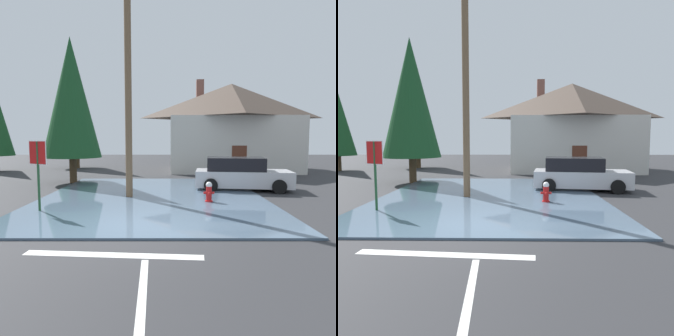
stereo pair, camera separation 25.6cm
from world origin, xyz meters
The scene contains 11 objects.
ground_plane centered at (0.00, 0.00, -0.05)m, with size 80.00×80.00×0.10m, color #2D2D30.
flood_puddle centered at (0.19, 4.55, 0.03)m, with size 9.05×11.40×0.06m, color #4C6075.
lane_stop_bar centered at (-0.35, -2.10, 0.00)m, with size 3.86×0.30×0.01m, color silver.
lane_center_stripe centered at (0.43, -4.30, 0.00)m, with size 3.87×0.14×0.01m, color silver.
stop_sign_near centered at (-3.48, 1.78, 1.72)m, with size 0.71×0.38×2.40m.
fire_hydrant centered at (2.39, 3.31, 0.41)m, with size 0.41×0.36×0.83m.
utility_pole centered at (-0.79, 4.36, 4.72)m, with size 1.60×0.28×9.09m.
house centered at (5.74, 16.19, 3.48)m, with size 10.24×7.58×7.23m.
parked_car centered at (4.34, 6.52, 0.75)m, with size 4.69×2.56×1.56m.
pine_tree_tall_left centered at (-6.84, 17.80, 4.93)m, with size 3.35×3.35×8.38m.
pine_tree_short_left centered at (-4.48, 8.87, 4.68)m, with size 3.18×3.18×7.95m.
Camera 1 is at (0.82, -8.55, 2.47)m, focal length 33.56 mm.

